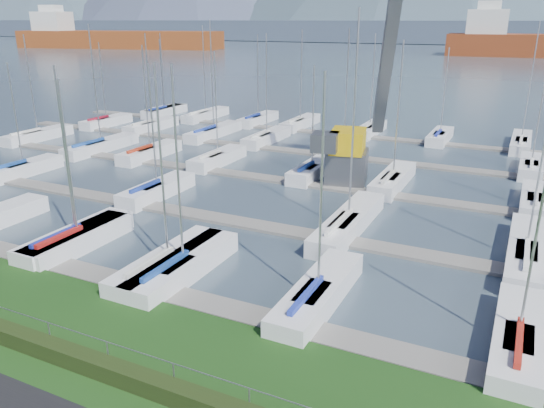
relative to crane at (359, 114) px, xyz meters
The scene contains 8 objects.
water 231.12m from the crane, 89.90° to the left, with size 800.00×540.00×0.20m, color #3F4E5C.
hedge 29.77m from the crane, 89.20° to the right, with size 80.00×0.70×0.70m, color #213011.
fence 29.24m from the crane, 89.18° to the right, with size 0.04×0.04×80.00m, color gray.
foothill 301.05m from the crane, 89.92° to the left, with size 900.00×80.00×12.00m, color #49566B.
docks 6.30m from the crane, 82.05° to the right, with size 90.00×41.60×0.25m.
crane is the anchor object (origin of this frame).
cargo_ship_west 232.64m from the crane, 136.76° to the left, with size 98.95×38.65×21.50m.
sailboat_fleet 2.13m from the crane, 160.96° to the right, with size 76.14×49.93×13.69m.
Camera 1 is at (11.88, -12.47, 12.49)m, focal length 35.00 mm.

